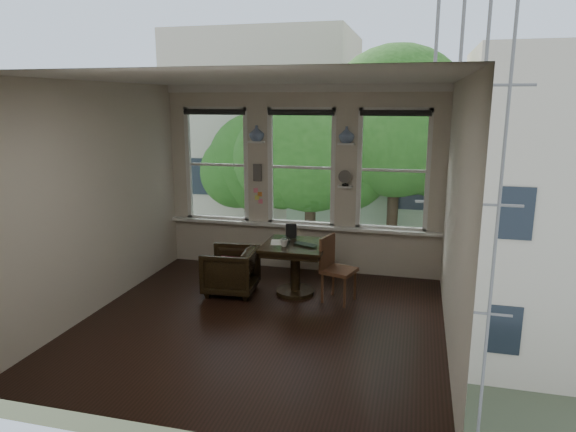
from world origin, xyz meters
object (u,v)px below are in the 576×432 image
(laptop, at_px, (303,246))
(mug, at_px, (284,243))
(armchair_left, at_px, (230,271))
(side_chair_right, at_px, (339,270))
(table, at_px, (295,269))

(laptop, height_order, mug, mug)
(armchair_left, bearing_deg, mug, 88.57)
(mug, bearing_deg, side_chair_right, 1.39)
(table, height_order, armchair_left, table)
(side_chair_right, relative_size, laptop, 2.60)
(side_chair_right, bearing_deg, mug, 108.31)
(side_chair_right, bearing_deg, laptop, 102.84)
(mug, bearing_deg, armchair_left, -177.35)
(armchair_left, distance_m, laptop, 1.15)
(mug, bearing_deg, table, 51.26)
(armchair_left, bearing_deg, laptop, 90.90)
(armchair_left, height_order, mug, mug)
(laptop, relative_size, mug, 3.18)
(side_chair_right, xyz_separation_m, mug, (-0.78, -0.02, 0.34))
(table, bearing_deg, armchair_left, -168.13)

